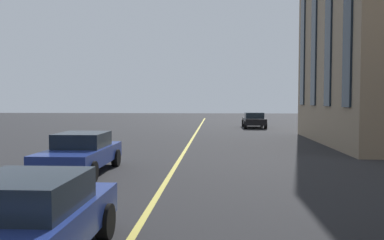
{
  "coord_description": "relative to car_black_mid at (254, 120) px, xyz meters",
  "views": [
    {
      "loc": [
        5.56,
        -1.53,
        2.51
      ],
      "look_at": [
        17.08,
        -0.83,
        1.92
      ],
      "focal_mm": 37.63,
      "sensor_mm": 36.0,
      "label": 1
    }
  ],
  "objects": [
    {
      "name": "car_blue_far",
      "position": [
        -22.7,
        8.0,
        0.0
      ],
      "size": [
        4.4,
        1.95,
        1.37
      ],
      "color": "navy",
      "rests_on": "ground_plane"
    },
    {
      "name": "lane_centre_line",
      "position": [
        -21.68,
        4.9,
        -0.7
      ],
      "size": [
        80.0,
        0.16,
        0.01
      ],
      "color": "#D8C64C",
      "rests_on": "ground_plane"
    },
    {
      "name": "car_black_mid",
      "position": [
        0.0,
        0.0,
        0.0
      ],
      "size": [
        4.4,
        1.95,
        1.37
      ],
      "color": "black",
      "rests_on": "ground_plane"
    },
    {
      "name": "car_blue_trailing",
      "position": [
        -30.5,
        6.22,
        0.0
      ],
      "size": [
        4.4,
        1.95,
        1.37
      ],
      "color": "navy",
      "rests_on": "ground_plane"
    }
  ]
}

